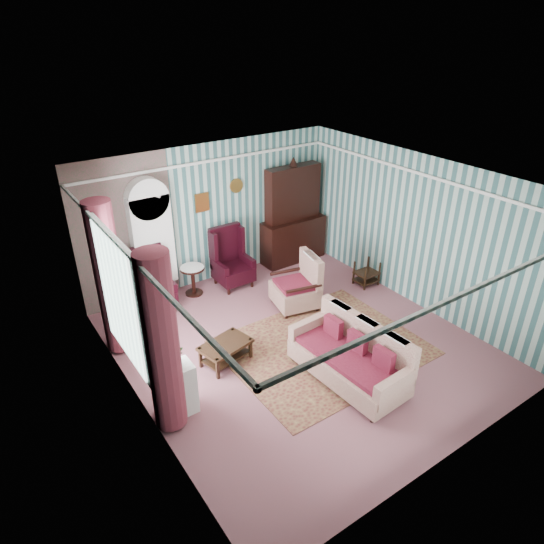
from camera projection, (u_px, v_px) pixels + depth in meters
floor at (298, 345)px, 8.37m from camera, size 6.00×6.00×0.00m
room_shell at (262, 244)px, 7.25m from camera, size 5.53×6.02×2.91m
bookcase at (153, 247)px, 9.24m from camera, size 0.80×0.28×2.24m
dresser_hutch at (294, 212)px, 10.75m from camera, size 1.50×0.56×2.36m
wingback_left at (152, 282)px, 9.07m from camera, size 0.76×0.80×1.25m
wingback_right at (233, 258)px, 9.94m from camera, size 0.76×0.80×1.25m
seated_woman at (152, 283)px, 9.08m from camera, size 0.44×0.40×1.18m
round_side_table at (193, 281)px, 9.78m from camera, size 0.50×0.50×0.60m
nest_table at (367, 273)px, 10.13m from camera, size 0.45×0.38×0.54m
plant_stand at (175, 391)px, 6.77m from camera, size 0.55×0.35×0.80m
rug at (323, 347)px, 8.30m from camera, size 3.20×2.60×0.01m
sofa at (349, 350)px, 7.32m from camera, size 1.03×1.98×1.13m
floral_armchair at (295, 282)px, 9.23m from camera, size 1.01×1.03×1.08m
coffee_table at (226, 353)px, 7.87m from camera, size 0.91×0.69×0.37m
potted_plant_a at (169, 359)px, 6.43m from camera, size 0.38×0.34×0.41m
potted_plant_b at (170, 349)px, 6.55m from camera, size 0.33×0.30×0.49m
potted_plant_c at (168, 357)px, 6.50m from camera, size 0.26×0.26×0.36m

